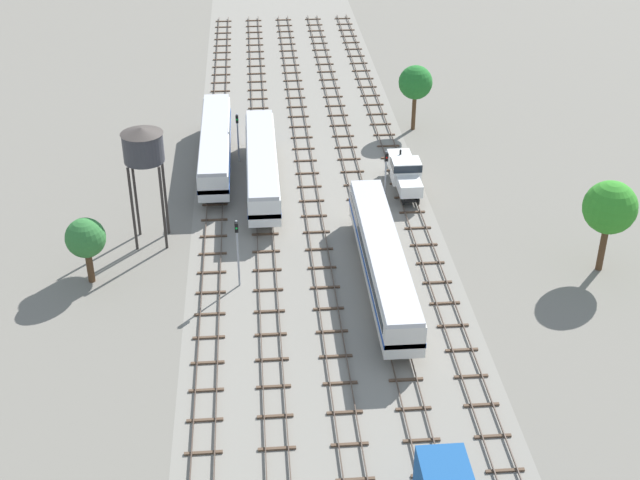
{
  "coord_description": "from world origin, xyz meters",
  "views": [
    {
      "loc": [
        -5.2,
        -15.44,
        39.11
      ],
      "look_at": [
        0.0,
        48.64,
        1.5
      ],
      "focal_mm": 49.39,
      "sensor_mm": 36.0,
      "label": 1
    }
  ],
  "objects": [
    {
      "name": "passenger_coach_centre_near",
      "position": [
        4.58,
        43.46,
        2.61
      ],
      "size": [
        2.96,
        22.0,
        3.8
      ],
      "color": "beige",
      "rests_on": "ground"
    },
    {
      "name": "lineside_tree_3",
      "position": [
        22.98,
        44.52,
        5.79
      ],
      "size": [
        4.36,
        4.36,
        8.02
      ],
      "color": "#4C331E",
      "rests_on": "ground"
    },
    {
      "name": "track_left",
      "position": [
        -4.58,
        57.0,
        0.14
      ],
      "size": [
        2.4,
        126.0,
        0.29
      ],
      "color": "#47382D",
      "rests_on": "ground"
    },
    {
      "name": "track_centre_left",
      "position": [
        0.0,
        57.0,
        0.14
      ],
      "size": [
        2.4,
        126.0,
        0.29
      ],
      "color": "#47382D",
      "rests_on": "ground"
    },
    {
      "name": "signal_post_nearest",
      "position": [
        -6.87,
        44.42,
        3.76
      ],
      "size": [
        0.28,
        0.47,
        5.98
      ],
      "color": "gray",
      "rests_on": "ground"
    },
    {
      "name": "diesel_railcar_left_midfar",
      "position": [
        -4.58,
        61.83,
        2.6
      ],
      "size": [
        2.96,
        20.5,
        3.8
      ],
      "color": "white",
      "rests_on": "ground"
    },
    {
      "name": "signal_post_mid",
      "position": [
        6.87,
        57.61,
        3.41
      ],
      "size": [
        0.28,
        0.47,
        5.37
      ],
      "color": "gray",
      "rests_on": "ground"
    },
    {
      "name": "ground_plane",
      "position": [
        0.0,
        56.0,
        0.0
      ],
      "size": [
        480.0,
        480.0,
        0.0
      ],
      "primitive_type": "plane",
      "color": "slate"
    },
    {
      "name": "ballast_bed",
      "position": [
        0.0,
        56.0,
        0.0
      ],
      "size": [
        22.32,
        176.0,
        0.01
      ],
      "primitive_type": "cube",
      "color": "gray",
      "rests_on": "ground"
    },
    {
      "name": "track_centre_right",
      "position": [
        9.16,
        57.0,
        0.14
      ],
      "size": [
        2.4,
        126.0,
        0.29
      ],
      "color": "#47382D",
      "rests_on": "ground"
    },
    {
      "name": "track_far_left",
      "position": [
        -9.16,
        57.0,
        0.14
      ],
      "size": [
        2.4,
        126.0,
        0.29
      ],
      "color": "#47382D",
      "rests_on": "ground"
    },
    {
      "name": "diesel_railcar_far_left_far",
      "position": [
        -9.16,
        66.88,
        2.6
      ],
      "size": [
        2.96,
        20.5,
        3.8
      ],
      "color": "white",
      "rests_on": "ground"
    },
    {
      "name": "lineside_tree_2",
      "position": [
        12.61,
        74.98,
        5.46
      ],
      "size": [
        3.72,
        3.72,
        7.37
      ],
      "color": "#4C331E",
      "rests_on": "ground"
    },
    {
      "name": "track_centre",
      "position": [
        4.58,
        57.0,
        0.14
      ],
      "size": [
        2.4,
        126.0,
        0.29
      ],
      "color": "#47382D",
      "rests_on": "ground"
    },
    {
      "name": "signal_post_near",
      "position": [
        -6.87,
        68.05,
        3.35
      ],
      "size": [
        0.28,
        0.47,
        5.27
      ],
      "color": "gray",
      "rests_on": "ground"
    },
    {
      "name": "water_tower",
      "position": [
        -14.42,
        52.22,
        9.01
      ],
      "size": [
        3.56,
        3.56,
        10.74
      ],
      "color": "#2D2826",
      "rests_on": "ground"
    },
    {
      "name": "shunter_loco_centre_right_mid",
      "position": [
        9.16,
        60.16,
        2.01
      ],
      "size": [
        2.74,
        8.46,
        3.1
      ],
      "color": "white",
      "rests_on": "ground"
    },
    {
      "name": "lineside_tree_1",
      "position": [
        -18.87,
        46.07,
        4.02
      ],
      "size": [
        3.23,
        3.23,
        5.71
      ],
      "color": "#4C331E",
      "rests_on": "ground"
    }
  ]
}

